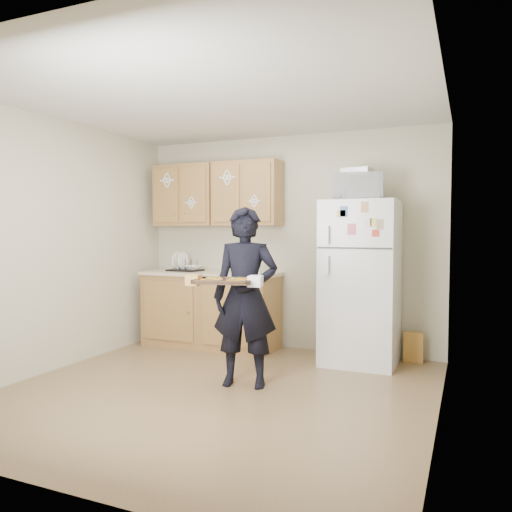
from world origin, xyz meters
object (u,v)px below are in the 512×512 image
object	(u,v)px
microwave	(358,187)
dish_rack	(185,265)
person	(245,297)
baking_tray	(224,282)
refrigerator	(361,282)

from	to	relation	value
microwave	dish_rack	xyz separation A→B (m)	(-2.12, 0.09, -0.86)
person	baking_tray	distance (m)	0.34
microwave	refrigerator	bearing A→B (deg)	50.13
person	dish_rack	world-z (taller)	person
baking_tray	microwave	distance (m)	1.86
refrigerator	dish_rack	world-z (taller)	refrigerator
refrigerator	dish_rack	distance (m)	2.15
refrigerator	dish_rack	bearing A→B (deg)	178.90
person	baking_tray	world-z (taller)	person
baking_tray	person	bearing A→B (deg)	65.86
baking_tray	refrigerator	bearing A→B (deg)	47.70
person	dish_rack	size ratio (longest dim) A/B	4.19
refrigerator	person	xyz separation A→B (m)	(-0.79, -1.17, -0.05)
refrigerator	dish_rack	size ratio (longest dim) A/B	4.45
microwave	dish_rack	size ratio (longest dim) A/B	1.29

